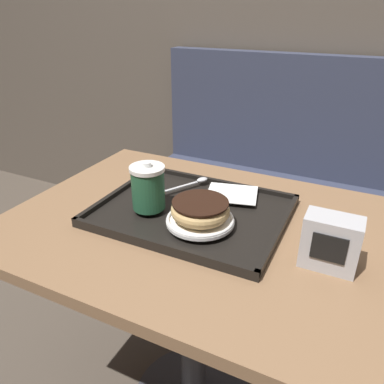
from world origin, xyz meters
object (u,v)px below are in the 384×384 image
napkin_dispenser (331,242)px  spoon (195,182)px  coffee_cup_front (148,187)px  donut_chocolate_glazed (200,209)px

napkin_dispenser → spoon: bearing=153.8°
spoon → napkin_dispenser: 0.44m
coffee_cup_front → spoon: 0.19m
coffee_cup_front → spoon: size_ratio=0.85×
coffee_cup_front → spoon: bearing=76.4°
donut_chocolate_glazed → napkin_dispenser: 0.29m
donut_chocolate_glazed → napkin_dispenser: size_ratio=1.21×
coffee_cup_front → napkin_dispenser: size_ratio=1.08×
donut_chocolate_glazed → coffee_cup_front: bearing=175.9°
coffee_cup_front → spoon: (0.04, 0.18, -0.05)m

